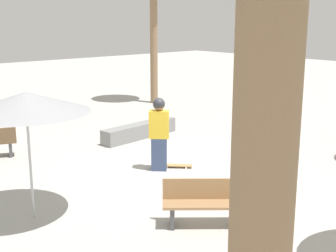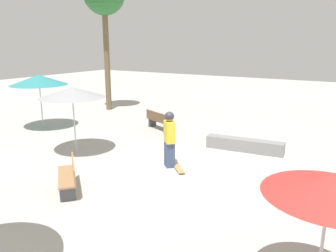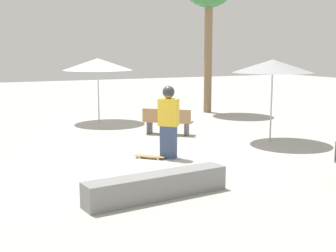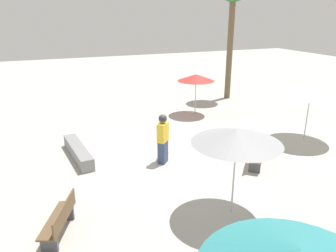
{
  "view_description": "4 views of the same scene",
  "coord_description": "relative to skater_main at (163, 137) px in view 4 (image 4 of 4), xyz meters",
  "views": [
    {
      "loc": [
        7.76,
        8.02,
        3.77
      ],
      "look_at": [
        0.13,
        -0.65,
        1.05
      ],
      "focal_mm": 50.0,
      "sensor_mm": 36.0,
      "label": 1
    },
    {
      "loc": [
        -4.7,
        8.15,
        3.94
      ],
      "look_at": [
        0.56,
        -0.54,
        1.37
      ],
      "focal_mm": 35.0,
      "sensor_mm": 36.0,
      "label": 2
    },
    {
      "loc": [
        -4.53,
        -11.0,
        2.74
      ],
      "look_at": [
        0.49,
        -0.56,
        0.83
      ],
      "focal_mm": 50.0,
      "sensor_mm": 36.0,
      "label": 3
    },
    {
      "loc": [
        10.71,
        -4.47,
        5.24
      ],
      "look_at": [
        0.56,
        -0.36,
        1.41
      ],
      "focal_mm": 35.0,
      "sensor_mm": 36.0,
      "label": 4
    }
  ],
  "objects": [
    {
      "name": "shade_umbrella_grey",
      "position": [
        3.67,
        0.6,
        1.26
      ],
      "size": [
        2.35,
        2.35,
        2.44
      ],
      "color": "#B7B7BC",
      "rests_on": "ground_plane"
    },
    {
      "name": "ground_plane",
      "position": [
        -0.52,
        0.55,
        -0.99
      ],
      "size": [
        60.0,
        60.0,
        0.0
      ],
      "primitive_type": "plane",
      "color": "#B2AFA8"
    },
    {
      "name": "bench_far",
      "position": [
        2.9,
        -3.83,
        -0.57
      ],
      "size": [
        1.64,
        1.03,
        0.85
      ],
      "rotation": [
        0.0,
        0.0,
        2.74
      ],
      "color": "#47474C",
      "rests_on": "ground_plane"
    },
    {
      "name": "concrete_ledge",
      "position": [
        -1.59,
        -2.82,
        -0.76
      ],
      "size": [
        2.89,
        0.77,
        0.47
      ],
      "rotation": [
        0.0,
        0.0,
        0.11
      ],
      "color": "gray",
      "rests_on": "ground_plane"
    },
    {
      "name": "shade_umbrella_red",
      "position": [
        -4.96,
        3.78,
        0.99
      ],
      "size": [
        1.93,
        1.93,
        2.16
      ],
      "color": "#B7B7BC",
      "rests_on": "ground_plane"
    },
    {
      "name": "bench_near",
      "position": [
        1.41,
        2.99,
        -0.57
      ],
      "size": [
        1.5,
        1.38,
        0.85
      ],
      "rotation": [
        0.0,
        0.0,
        5.57
      ],
      "color": "#47474C",
      "rests_on": "ground_plane"
    },
    {
      "name": "shade_umbrella_white",
      "position": [
        0.19,
        6.47,
        1.19
      ],
      "size": [
        2.59,
        2.59,
        2.4
      ],
      "color": "#B7B7BC",
      "rests_on": "ground_plane"
    },
    {
      "name": "skater_main",
      "position": [
        0.0,
        0.0,
        0.0
      ],
      "size": [
        0.54,
        0.53,
        1.84
      ],
      "rotation": [
        0.0,
        0.0,
        2.37
      ],
      "color": "#38476B",
      "rests_on": "ground_plane"
    },
    {
      "name": "skateboard",
      "position": [
        -0.45,
        0.16,
        -0.94
      ],
      "size": [
        0.71,
        0.71,
        0.07
      ],
      "rotation": [
        0.0,
        0.0,
        2.35
      ],
      "color": "#B7844C",
      "rests_on": "ground_plane"
    }
  ]
}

